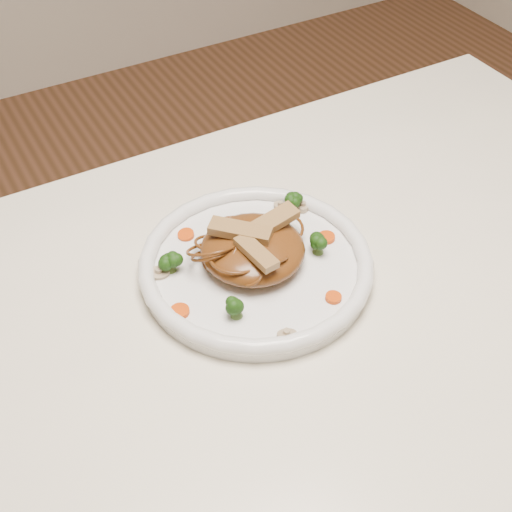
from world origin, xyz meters
TOP-DOWN VIEW (x-y plane):
  - table at (0.00, 0.00)m, footprint 1.20×0.80m
  - plate at (-0.01, 0.10)m, footprint 0.34×0.34m
  - noodle_mound at (-0.01, 0.11)m, footprint 0.16×0.16m
  - chicken_a at (0.02, 0.11)m, footprint 0.07×0.03m
  - chicken_b at (-0.02, 0.12)m, footprint 0.07×0.07m
  - chicken_c at (-0.02, 0.08)m, footprint 0.03×0.06m
  - broccoli_0 at (0.09, 0.17)m, footprint 0.03×0.03m
  - broccoli_1 at (-0.10, 0.14)m, footprint 0.03×0.03m
  - broccoli_2 at (-0.06, 0.04)m, footprint 0.03×0.03m
  - broccoli_3 at (0.07, 0.08)m, footprint 0.03×0.03m
  - carrot_0 at (0.07, 0.16)m, footprint 0.02×0.02m
  - carrot_1 at (-0.12, 0.07)m, footprint 0.03×0.03m
  - carrot_2 at (0.09, 0.10)m, footprint 0.03×0.03m
  - carrot_3 at (-0.06, 0.19)m, footprint 0.02×0.02m
  - carrot_4 at (0.04, 0.01)m, footprint 0.02×0.02m
  - mushroom_0 at (-0.03, -0.01)m, footprint 0.02×0.02m
  - mushroom_1 at (0.10, 0.16)m, footprint 0.03×0.03m
  - mushroom_2 at (-0.11, 0.14)m, footprint 0.03×0.03m
  - mushroom_3 at (0.07, 0.18)m, footprint 0.02×0.02m

SIDE VIEW (x-z plane):
  - table at x=0.00m, z-range 0.28..1.03m
  - plate at x=-0.01m, z-range 0.75..0.77m
  - carrot_0 at x=0.07m, z-range 0.77..0.77m
  - carrot_1 at x=-0.12m, z-range 0.77..0.77m
  - carrot_2 at x=0.09m, z-range 0.77..0.77m
  - carrot_3 at x=-0.06m, z-range 0.77..0.77m
  - carrot_4 at x=0.04m, z-range 0.77..0.77m
  - mushroom_0 at x=-0.03m, z-range 0.77..0.77m
  - mushroom_1 at x=0.10m, z-range 0.77..0.77m
  - mushroom_2 at x=-0.11m, z-range 0.77..0.77m
  - mushroom_3 at x=0.07m, z-range 0.77..0.77m
  - broccoli_1 at x=-0.10m, z-range 0.77..0.80m
  - broccoli_3 at x=0.07m, z-range 0.77..0.80m
  - broccoli_2 at x=-0.06m, z-range 0.77..0.80m
  - broccoli_0 at x=0.09m, z-range 0.77..0.80m
  - noodle_mound at x=-0.01m, z-range 0.77..0.81m
  - chicken_c at x=-0.02m, z-range 0.81..0.81m
  - chicken_a at x=0.02m, z-range 0.81..0.82m
  - chicken_b at x=-0.02m, z-range 0.81..0.82m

